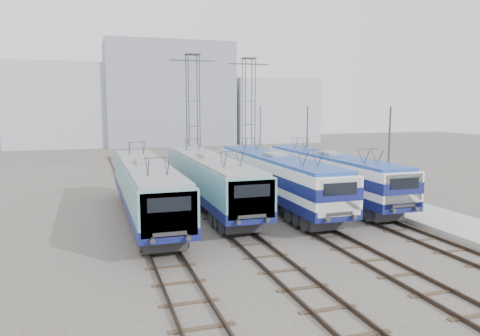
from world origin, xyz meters
name	(u,v)px	position (x,y,z in m)	size (l,w,h in m)	color
ground	(278,231)	(0.00, 0.00, 0.00)	(160.00, 160.00, 0.00)	#514C47
platform	(358,193)	(10.20, 8.00, 0.15)	(4.00, 70.00, 0.30)	#9E9E99
locomotive_far_left	(146,186)	(-6.75, 4.63, 2.19)	(2.78, 17.57, 3.31)	#121755
locomotive_center_left	(210,178)	(-2.25, 6.57, 2.19)	(2.78, 17.56, 3.30)	#121755
locomotive_center_right	(276,176)	(2.25, 5.75, 2.25)	(2.79, 17.63, 3.31)	#121755
locomotive_far_right	(330,173)	(6.75, 6.28, 2.20)	(2.72, 17.17, 3.23)	#121755
catenary_tower_west	(193,110)	(0.00, 22.00, 6.64)	(4.50, 1.20, 12.00)	#3F4247
catenary_tower_east	(249,109)	(6.50, 24.00, 6.64)	(4.50, 1.20, 12.00)	#3F4247
mast_front	(388,161)	(8.60, 2.00, 3.50)	(0.12, 0.12, 7.00)	#3F4247
mast_mid	(307,146)	(8.60, 14.00, 3.50)	(0.12, 0.12, 7.00)	#3F4247
mast_rear	(260,137)	(8.60, 26.00, 3.50)	(0.12, 0.12, 7.00)	#3F4247
safety_cone	(415,207)	(9.90, 0.83, 0.57)	(0.35, 0.35, 0.54)	#DC3D07
building_west	(63,106)	(-14.00, 62.00, 7.00)	(18.00, 12.00, 14.00)	#A5ACBA
building_center	(168,94)	(4.00, 62.00, 9.00)	(22.00, 14.00, 18.00)	gray
building_east	(270,111)	(24.00, 62.00, 6.00)	(16.00, 12.00, 12.00)	#A5ACBA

